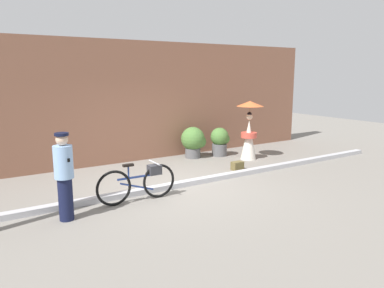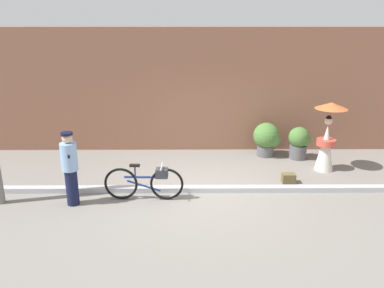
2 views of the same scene
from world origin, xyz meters
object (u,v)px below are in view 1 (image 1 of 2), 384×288
(person_officer, at_px, (64,175))
(potted_plant_by_door, at_px, (220,141))
(potted_plant_small, at_px, (194,141))
(backpack_on_pavement, at_px, (237,166))
(bicycle_near_officer, at_px, (140,182))
(person_with_parasol, at_px, (249,130))

(person_officer, height_order, potted_plant_by_door, person_officer)
(potted_plant_small, bearing_deg, backpack_on_pavement, -84.64)
(potted_plant_by_door, bearing_deg, bicycle_near_officer, -147.10)
(person_with_parasol, relative_size, potted_plant_small, 1.84)
(potted_plant_by_door, height_order, backpack_on_pavement, potted_plant_by_door)
(bicycle_near_officer, xyz_separation_m, potted_plant_by_door, (4.04, 2.61, 0.08))
(person_officer, xyz_separation_m, potted_plant_small, (4.74, 3.06, -0.32))
(bicycle_near_officer, xyz_separation_m, person_with_parasol, (4.49, 1.74, 0.50))
(person_with_parasol, xyz_separation_m, potted_plant_small, (-1.32, 1.10, -0.38))
(potted_plant_small, distance_m, backpack_on_pavement, 2.00)
(bicycle_near_officer, relative_size, potted_plant_by_door, 1.90)
(bicycle_near_officer, relative_size, person_officer, 1.08)
(person_with_parasol, distance_m, backpack_on_pavement, 1.63)
(person_with_parasol, bearing_deg, potted_plant_by_door, 117.20)
(potted_plant_small, relative_size, backpack_on_pavement, 3.08)
(potted_plant_by_door, bearing_deg, backpack_on_pavement, -111.73)
(person_officer, xyz_separation_m, potted_plant_by_door, (5.61, 2.83, -0.36))
(potted_plant_by_door, bearing_deg, person_with_parasol, -62.80)
(bicycle_near_officer, bearing_deg, backpack_on_pavement, 14.80)
(backpack_on_pavement, bearing_deg, potted_plant_small, 95.36)
(person_officer, distance_m, backpack_on_pavement, 5.10)
(person_officer, relative_size, backpack_on_pavement, 5.06)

